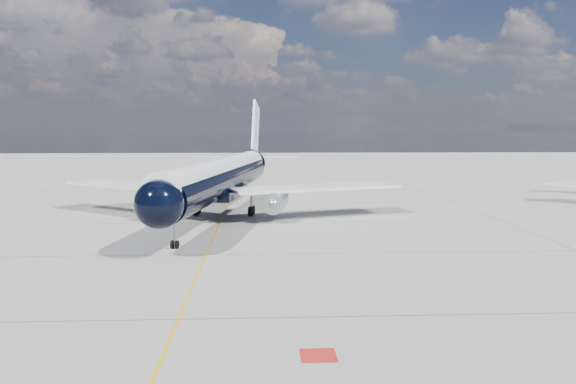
{
  "coord_description": "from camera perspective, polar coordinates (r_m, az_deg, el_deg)",
  "views": [
    {
      "loc": [
        4.31,
        -33.52,
        9.93
      ],
      "look_at": [
        6.86,
        18.11,
        4.0
      ],
      "focal_mm": 35.0,
      "sensor_mm": 36.0,
      "label": 1
    }
  ],
  "objects": [
    {
      "name": "ground",
      "position": [
        64.43,
        -6.63,
        -2.37
      ],
      "size": [
        320.0,
        320.0,
        0.0
      ],
      "primitive_type": "plane",
      "color": "gray",
      "rests_on": "ground"
    },
    {
      "name": "taxiway_centerline",
      "position": [
        59.51,
        -6.95,
        -3.11
      ],
      "size": [
        0.16,
        160.0,
        0.01
      ],
      "primitive_type": "cube",
      "color": "orange",
      "rests_on": "ground"
    },
    {
      "name": "red_marking",
      "position": [
        25.65,
        3.09,
        -16.24
      ],
      "size": [
        1.6,
        1.6,
        0.01
      ],
      "primitive_type": "cube",
      "color": "maroon",
      "rests_on": "ground"
    },
    {
      "name": "main_airliner",
      "position": [
        63.85,
        -6.6,
        1.52
      ],
      "size": [
        39.67,
        48.75,
        14.13
      ],
      "rotation": [
        0.0,
        0.0,
        -0.16
      ],
      "color": "black",
      "rests_on": "ground"
    }
  ]
}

